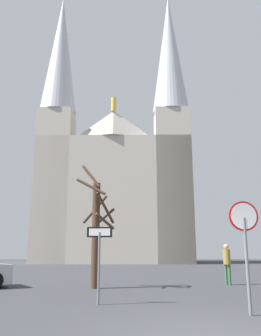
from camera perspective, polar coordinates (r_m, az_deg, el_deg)
name	(u,v)px	position (r m, az deg, el deg)	size (l,w,h in m)	color
cathedral	(115,176)	(46.53, -2.58, -1.36)	(19.91, 13.24, 37.12)	#BCB5A5
stop_sign	(245,235)	(9.02, 18.07, -10.23)	(0.73, 0.08, 2.63)	slate
one_way_arrow_sign	(99,252)	(10.28, -5.11, -13.43)	(0.73, 0.12, 2.11)	slate
bare_tree	(96,228)	(14.64, -5.61, -9.69)	(1.62, 1.65, 4.96)	#473323
pedestrian_walking	(227,260)	(16.65, 15.38, -14.18)	(0.32, 0.32, 1.74)	#33663F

